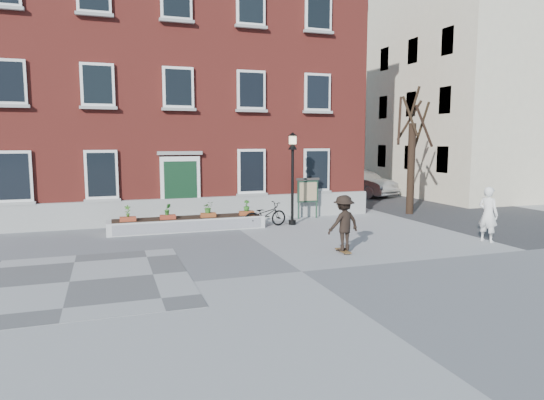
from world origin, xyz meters
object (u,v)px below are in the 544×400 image
object	(u,v)px
lamp_post	(293,165)
skateboarder	(344,223)
bystander	(488,214)
bicycle	(265,215)
notice_board	(308,191)
parked_car	(361,183)

from	to	relation	value
lamp_post	skateboarder	bearing A→B (deg)	-93.48
bystander	skateboarder	bearing A→B (deg)	72.00
bicycle	skateboarder	distance (m)	5.32
notice_board	lamp_post	bearing A→B (deg)	-133.49
notice_board	parked_car	bearing A→B (deg)	46.87
parked_car	notice_board	distance (m)	9.95
lamp_post	notice_board	distance (m)	2.26
bystander	lamp_post	distance (m)	7.80
bystander	skateboarder	distance (m)	5.63
notice_board	bicycle	bearing A→B (deg)	-149.52
parked_car	bystander	distance (m)	14.39
lamp_post	bicycle	bearing A→B (deg)	-173.23
lamp_post	skateboarder	size ratio (longest dim) A/B	2.11
bicycle	lamp_post	xyz separation A→B (m)	(1.27, 0.15, 2.03)
parked_car	notice_board	bearing A→B (deg)	-151.48
bystander	bicycle	bearing A→B (deg)	34.25
lamp_post	skateboarder	distance (m)	5.61
bystander	notice_board	distance (m)	7.96
bystander	notice_board	xyz separation A→B (m)	(-4.02, 6.87, 0.27)
bystander	parked_car	bearing A→B (deg)	-27.72
notice_board	skateboarder	distance (m)	6.92
skateboarder	lamp_post	bearing A→B (deg)	86.52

